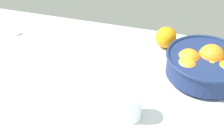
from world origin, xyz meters
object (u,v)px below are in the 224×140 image
(fruit_bowl, at_px, (205,65))
(loose_orange_1, at_px, (166,38))
(juice_glass, at_px, (130,108))
(spoon, at_px, (8,35))

(fruit_bowl, height_order, loose_orange_1, fruit_bowl)
(juice_glass, bearing_deg, fruit_bowl, 52.20)
(fruit_bowl, distance_m, spoon, 0.78)
(fruit_bowl, bearing_deg, juice_glass, -127.80)
(spoon, bearing_deg, fruit_bowl, -3.65)
(loose_orange_1, relative_size, spoon, 0.55)
(fruit_bowl, distance_m, juice_glass, 0.32)
(fruit_bowl, relative_size, spoon, 1.83)
(fruit_bowl, bearing_deg, loose_orange_1, 135.10)
(fruit_bowl, xyz_separation_m, loose_orange_1, (-0.15, 0.15, -0.01))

